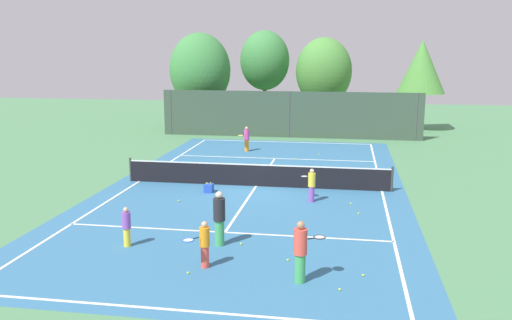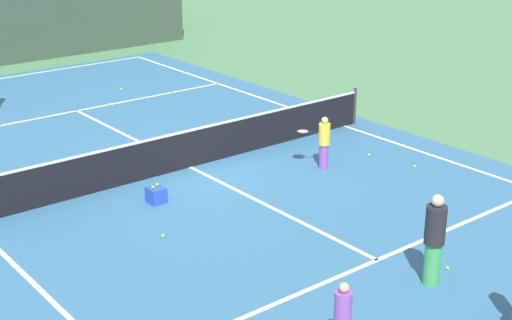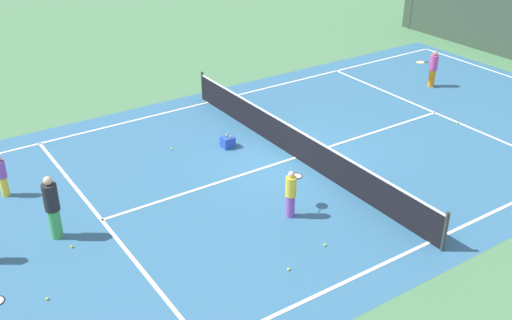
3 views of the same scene
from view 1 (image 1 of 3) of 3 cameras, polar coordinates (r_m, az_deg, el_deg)
ground_plane at (r=24.42m, az=0.03°, el=-2.75°), size 80.00×80.00×0.00m
court_surface at (r=24.42m, az=0.03°, el=-2.74°), size 13.00×25.00×0.01m
tennis_net at (r=24.30m, az=0.03°, el=-1.58°), size 11.90×0.10×1.10m
perimeter_fence at (r=37.81m, az=3.51°, el=4.76°), size 18.00×0.12×3.20m
tree_0 at (r=41.90m, az=-5.87°, el=9.32°), size 4.63×4.01×7.26m
tree_1 at (r=42.89m, az=7.09°, el=9.15°), size 4.31×3.96×6.94m
tree_2 at (r=43.57m, az=0.92°, el=10.34°), size 3.87×3.67×7.49m
tree_3 at (r=42.77m, az=16.92°, el=9.28°), size 3.53×3.53×6.72m
player_0 at (r=32.66m, az=-1.00°, el=2.25°), size 0.65×0.87×1.49m
player_1 at (r=14.40m, az=4.69°, el=-9.45°), size 0.88×0.74×1.67m
player_2 at (r=16.98m, az=-3.86°, el=-6.06°), size 0.37×0.37×1.73m
player_3 at (r=17.40m, az=-13.37°, el=-6.77°), size 0.27×0.27×1.26m
player_4 at (r=21.90m, az=5.81°, el=-2.58°), size 0.71×0.81×1.35m
player_5 at (r=15.39m, az=-5.45°, el=-8.71°), size 0.73×0.79×1.35m
ball_crate at (r=23.44m, az=-4.96°, el=-2.94°), size 0.36×0.39×0.43m
tennis_ball_0 at (r=14.35m, az=8.75°, el=-13.22°), size 0.07×0.07×0.07m
tennis_ball_1 at (r=21.92m, az=9.88°, el=-4.49°), size 0.07×0.07×0.07m
tennis_ball_2 at (r=17.25m, az=-1.55°, el=-8.75°), size 0.07×0.07×0.07m
tennis_ball_3 at (r=22.20m, az=-8.08°, el=-4.23°), size 0.07×0.07×0.07m
tennis_ball_4 at (r=20.67m, az=10.67°, el=-5.51°), size 0.07×0.07×0.07m
tennis_ball_5 at (r=30.41m, az=4.05°, el=0.12°), size 0.07×0.07×0.07m
tennis_ball_6 at (r=25.31m, az=10.65°, el=-2.36°), size 0.07×0.07×0.07m
tennis_ball_7 at (r=31.79m, az=6.57°, el=0.57°), size 0.07×0.07×0.07m
tennis_ball_8 at (r=15.25m, az=-7.12°, el=-11.63°), size 0.07×0.07×0.07m
tennis_ball_9 at (r=15.27m, az=11.13°, el=-11.73°), size 0.07×0.07×0.07m
tennis_ball_10 at (r=16.03m, az=3.34°, el=-10.38°), size 0.07×0.07×0.07m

